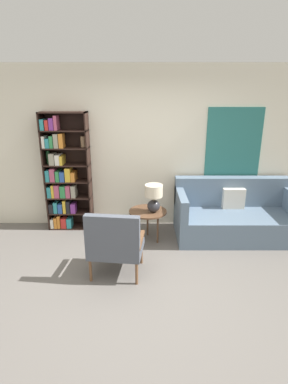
# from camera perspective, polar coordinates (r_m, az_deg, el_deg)

# --- Properties ---
(ground_plane) EXTENTS (14.00, 14.00, 0.00)m
(ground_plane) POSITION_cam_1_polar(r_m,az_deg,el_deg) (3.75, -1.53, -18.65)
(ground_plane) COLOR #66605B
(wall_back) EXTENTS (6.40, 0.08, 2.70)m
(wall_back) POSITION_cam_1_polar(r_m,az_deg,el_deg) (5.10, -0.61, 8.19)
(wall_back) COLOR silver
(wall_back) RESTS_ON ground_plane
(bookshelf) EXTENTS (0.74, 0.30, 1.97)m
(bookshelf) POSITION_cam_1_polar(r_m,az_deg,el_deg) (5.19, -14.78, 2.89)
(bookshelf) COLOR black
(bookshelf) RESTS_ON ground_plane
(armchair) EXTENTS (0.72, 0.64, 0.90)m
(armchair) POSITION_cam_1_polar(r_m,az_deg,el_deg) (3.78, -5.39, -9.53)
(armchair) COLOR brown
(armchair) RESTS_ON ground_plane
(couch) EXTENTS (1.92, 0.95, 0.91)m
(couch) POSITION_cam_1_polar(r_m,az_deg,el_deg) (5.15, 17.12, -4.48)
(couch) COLOR slate
(couch) RESTS_ON ground_plane
(side_table) EXTENTS (0.59, 0.59, 0.51)m
(side_table) POSITION_cam_1_polar(r_m,az_deg,el_deg) (4.69, 0.98, -4.10)
(side_table) COLOR brown
(side_table) RESTS_ON ground_plane
(table_lamp) EXTENTS (0.27, 0.27, 0.43)m
(table_lamp) POSITION_cam_1_polar(r_m,az_deg,el_deg) (4.54, 2.10, -0.80)
(table_lamp) COLOR #2D2D33
(table_lamp) RESTS_ON side_table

